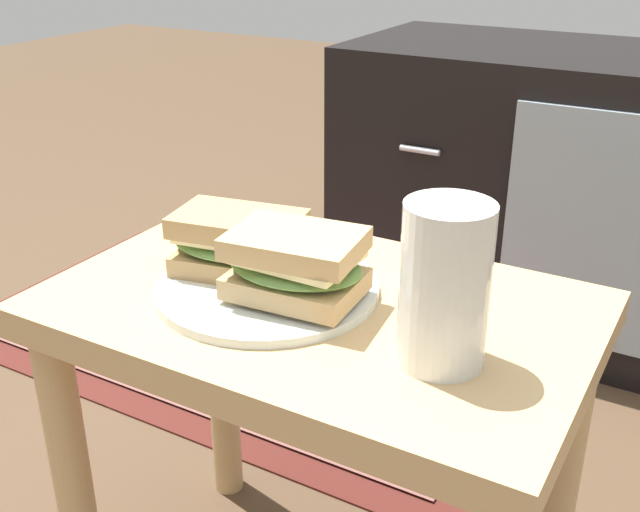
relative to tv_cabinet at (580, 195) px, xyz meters
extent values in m
cube|color=tan|center=(-0.08, -0.95, 0.15)|extent=(0.56, 0.36, 0.04)
cylinder|color=tan|center=(-0.32, -1.09, -0.08)|extent=(0.04, 0.04, 0.43)
cylinder|color=tan|center=(-0.32, -0.80, -0.08)|extent=(0.04, 0.04, 0.43)
cylinder|color=tan|center=(0.17, -0.80, -0.08)|extent=(0.04, 0.04, 0.43)
cube|color=black|center=(0.00, 0.00, 0.00)|extent=(0.96, 0.44, 0.58)
cube|color=#8C9EA8|center=(0.12, -0.22, 0.01)|extent=(0.41, 0.01, 0.44)
cylinder|color=silver|center=(-0.27, -0.23, 0.12)|extent=(0.08, 0.01, 0.01)
cylinder|color=silver|center=(-0.27, -0.23, -0.10)|extent=(0.08, 0.01, 0.01)
cube|color=#4C1E19|center=(-0.53, -0.42, -0.29)|extent=(1.23, 0.66, 0.01)
cube|color=brown|center=(-0.53, -0.42, -0.28)|extent=(1.01, 0.54, 0.00)
cylinder|color=silver|center=(-0.13, -0.96, 0.17)|extent=(0.24, 0.24, 0.01)
cube|color=tan|center=(-0.17, -0.95, 0.19)|extent=(0.15, 0.11, 0.02)
ellipsoid|color=#608C42|center=(-0.17, -0.95, 0.21)|extent=(0.16, 0.12, 0.02)
cube|color=beige|center=(-0.17, -0.95, 0.22)|extent=(0.14, 0.09, 0.01)
cube|color=tan|center=(-0.17, -0.95, 0.23)|extent=(0.15, 0.10, 0.02)
cube|color=tan|center=(-0.09, -0.97, 0.20)|extent=(0.13, 0.10, 0.02)
ellipsoid|color=#608C42|center=(-0.09, -0.97, 0.22)|extent=(0.15, 0.11, 0.02)
cube|color=beige|center=(-0.09, -0.97, 0.23)|extent=(0.12, 0.09, 0.01)
cube|color=tan|center=(-0.09, -0.97, 0.24)|extent=(0.14, 0.11, 0.02)
cylinder|color=silver|center=(0.08, -1.00, 0.24)|extent=(0.08, 0.08, 0.15)
cylinder|color=orange|center=(0.08, -1.00, 0.23)|extent=(0.07, 0.07, 0.11)
cylinder|color=white|center=(0.08, -1.00, 0.29)|extent=(0.07, 0.07, 0.01)
camera|label=1|loc=(0.28, -1.57, 0.54)|focal=43.50mm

